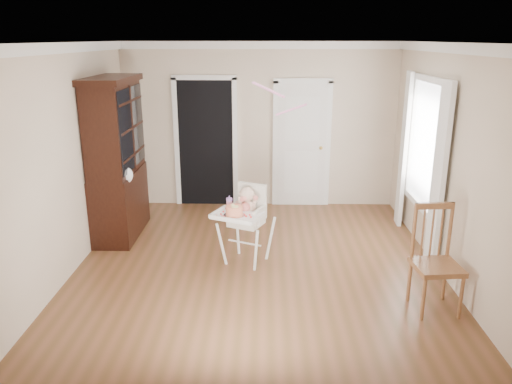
{
  "coord_description": "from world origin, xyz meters",
  "views": [
    {
      "loc": [
        0.09,
        -5.7,
        2.75
      ],
      "look_at": [
        -0.02,
        0.05,
        0.97
      ],
      "focal_mm": 35.0,
      "sensor_mm": 36.0,
      "label": 1
    }
  ],
  "objects_px": {
    "china_cabinet": "(117,159)",
    "dining_chair": "(436,262)",
    "high_chair": "(246,215)",
    "sippy_cup": "(229,203)",
    "cake": "(234,211)"
  },
  "relations": [
    {
      "from": "cake",
      "to": "china_cabinet",
      "type": "bearing_deg",
      "value": 146.15
    },
    {
      "from": "china_cabinet",
      "to": "dining_chair",
      "type": "relative_size",
      "value": 2.02
    },
    {
      "from": "high_chair",
      "to": "dining_chair",
      "type": "distance_m",
      "value": 2.29
    },
    {
      "from": "china_cabinet",
      "to": "dining_chair",
      "type": "distance_m",
      "value": 4.39
    },
    {
      "from": "dining_chair",
      "to": "china_cabinet",
      "type": "bearing_deg",
      "value": 147.29
    },
    {
      "from": "cake",
      "to": "sippy_cup",
      "type": "distance_m",
      "value": 0.23
    },
    {
      "from": "dining_chair",
      "to": "high_chair",
      "type": "bearing_deg",
      "value": 146.37
    },
    {
      "from": "china_cabinet",
      "to": "sippy_cup",
      "type": "bearing_deg",
      "value": -29.57
    },
    {
      "from": "high_chair",
      "to": "sippy_cup",
      "type": "xyz_separation_m",
      "value": [
        -0.2,
        -0.01,
        0.16
      ]
    },
    {
      "from": "high_chair",
      "to": "sippy_cup",
      "type": "distance_m",
      "value": 0.26
    },
    {
      "from": "high_chair",
      "to": "china_cabinet",
      "type": "relative_size",
      "value": 0.45
    },
    {
      "from": "sippy_cup",
      "to": "dining_chair",
      "type": "bearing_deg",
      "value": -26.09
    },
    {
      "from": "sippy_cup",
      "to": "high_chair",
      "type": "bearing_deg",
      "value": 2.09
    },
    {
      "from": "sippy_cup",
      "to": "cake",
      "type": "bearing_deg",
      "value": -71.29
    },
    {
      "from": "china_cabinet",
      "to": "cake",
      "type": "bearing_deg",
      "value": -33.85
    }
  ]
}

